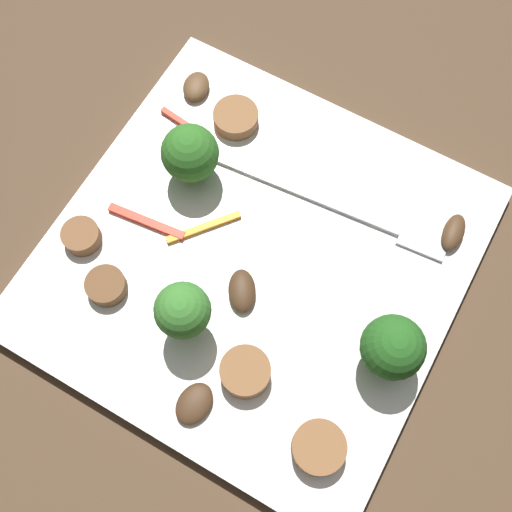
{
  "coord_description": "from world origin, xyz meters",
  "views": [
    {
      "loc": [
        0.08,
        -0.14,
        0.44
      ],
      "look_at": [
        0.0,
        0.0,
        0.01
      ],
      "focal_mm": 44.37,
      "sensor_mm": 36.0,
      "label": 1
    }
  ],
  "objects": [
    {
      "name": "ground_plane",
      "position": [
        0.0,
        0.0,
        0.0
      ],
      "size": [
        1.4,
        1.4,
        0.0
      ],
      "primitive_type": "plane",
      "color": "#4C3826"
    },
    {
      "name": "plate",
      "position": [
        0.0,
        0.0,
        0.01
      ],
      "size": [
        0.28,
        0.28,
        0.01
      ],
      "primitive_type": "cube",
      "color": "white",
      "rests_on": "ground_plane"
    },
    {
      "name": "fork",
      "position": [
        0.04,
        0.06,
        0.02
      ],
      "size": [
        0.18,
        0.03,
        0.0
      ],
      "rotation": [
        0.0,
        0.0,
        0.09
      ],
      "color": "silver",
      "rests_on": "plate"
    },
    {
      "name": "broccoli_floret_0",
      "position": [
        0.11,
        -0.02,
        0.05
      ],
      "size": [
        0.04,
        0.04,
        0.05
      ],
      "color": "#296420",
      "rests_on": "plate"
    },
    {
      "name": "broccoli_floret_1",
      "position": [
        -0.02,
        -0.07,
        0.05
      ],
      "size": [
        0.04,
        0.04,
        0.06
      ],
      "color": "#408630",
      "rests_on": "plate"
    },
    {
      "name": "broccoli_floret_2",
      "position": [
        -0.07,
        0.03,
        0.04
      ],
      "size": [
        0.04,
        0.04,
        0.05
      ],
      "color": "#347525",
      "rests_on": "plate"
    },
    {
      "name": "sausage_slice_0",
      "position": [
        -0.11,
        -0.05,
        0.02
      ],
      "size": [
        0.03,
        0.03,
        0.01
      ],
      "primitive_type": "cylinder",
      "rotation": [
        0.0,
        0.0,
        0.11
      ],
      "color": "brown",
      "rests_on": "plate"
    },
    {
      "name": "sausage_slice_1",
      "position": [
        -0.08,
        -0.07,
        0.02
      ],
      "size": [
        0.04,
        0.04,
        0.01
      ],
      "primitive_type": "cylinder",
      "rotation": [
        0.0,
        0.0,
        1.92
      ],
      "color": "brown",
      "rests_on": "plate"
    },
    {
      "name": "sausage_slice_2",
      "position": [
        0.1,
        -0.1,
        0.02
      ],
      "size": [
        0.04,
        0.04,
        0.02
      ],
      "primitive_type": "cylinder",
      "rotation": [
        0.0,
        0.0,
        1.69
      ],
      "color": "brown",
      "rests_on": "plate"
    },
    {
      "name": "sausage_slice_3",
      "position": [
        0.04,
        -0.08,
        0.02
      ],
      "size": [
        0.05,
        0.05,
        0.02
      ],
      "primitive_type": "cylinder",
      "rotation": [
        0.0,
        0.0,
        2.12
      ],
      "color": "brown",
      "rests_on": "plate"
    },
    {
      "name": "sausage_slice_4",
      "position": [
        -0.07,
        0.09,
        0.02
      ],
      "size": [
        0.04,
        0.04,
        0.01
      ],
      "primitive_type": "cylinder",
      "rotation": [
        0.0,
        0.0,
        1.47
      ],
      "color": "brown",
      "rests_on": "plate"
    },
    {
      "name": "mushroom_0",
      "position": [
        -0.11,
        0.1,
        0.02
      ],
      "size": [
        0.03,
        0.03,
        0.01
      ],
      "primitive_type": "ellipsoid",
      "rotation": [
        0.0,
        0.0,
        5.01
      ],
      "color": "brown",
      "rests_on": "plate"
    },
    {
      "name": "mushroom_1",
      "position": [
        0.02,
        -0.11,
        0.02
      ],
      "size": [
        0.02,
        0.03,
        0.01
      ],
      "primitive_type": "ellipsoid",
      "rotation": [
        0.0,
        0.0,
        4.65
      ],
      "color": "#422B19",
      "rests_on": "plate"
    },
    {
      "name": "mushroom_2",
      "position": [
        0.11,
        0.08,
        0.02
      ],
      "size": [
        0.02,
        0.03,
        0.01
      ],
      "primitive_type": "ellipsoid",
      "rotation": [
        0.0,
        0.0,
        4.81
      ],
      "color": "#4C331E",
      "rests_on": "plate"
    },
    {
      "name": "mushroom_3",
      "position": [
        0.01,
        -0.03,
        0.02
      ],
      "size": [
        0.03,
        0.04,
        0.01
      ],
      "primitive_type": "ellipsoid",
      "rotation": [
        0.0,
        0.0,
        5.28
      ],
      "color": "#422B19",
      "rests_on": "plate"
    },
    {
      "name": "pepper_strip_0",
      "position": [
        -0.08,
        -0.02,
        0.02
      ],
      "size": [
        0.06,
        0.01,
        0.0
      ],
      "primitive_type": "cube",
      "rotation": [
        0.0,
        0.0,
        0.11
      ],
      "color": "red",
      "rests_on": "plate"
    },
    {
      "name": "pepper_strip_1",
      "position": [
        -0.04,
        -0.0,
        0.02
      ],
      "size": [
        0.04,
        0.05,
        0.0
      ],
      "primitive_type": "cube",
      "rotation": [
        0.0,
        0.0,
        4.04
      ],
      "color": "orange",
      "rests_on": "plate"
    },
    {
      "name": "pepper_strip_2",
      "position": [
        -0.1,
        0.07,
        0.02
      ],
      "size": [
        0.05,
        0.01,
        0.0
      ],
      "primitive_type": "cube",
      "rotation": [
        0.0,
        0.0,
        3.02
      ],
      "color": "red",
      "rests_on": "plate"
    }
  ]
}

